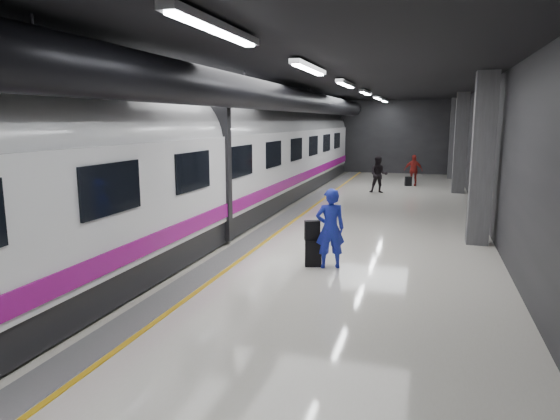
% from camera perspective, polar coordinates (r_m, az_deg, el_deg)
% --- Properties ---
extents(ground, '(40.00, 40.00, 0.00)m').
position_cam_1_polar(ground, '(12.85, 1.59, -4.49)').
color(ground, silver).
rests_on(ground, ground).
extents(platform_hall, '(10.02, 40.02, 4.51)m').
position_cam_1_polar(platform_hall, '(13.43, 1.54, 11.39)').
color(platform_hall, black).
rests_on(platform_hall, ground).
extents(train, '(3.05, 38.00, 4.05)m').
position_cam_1_polar(train, '(13.69, -11.67, 5.01)').
color(train, black).
rests_on(train, ground).
extents(traveler_main, '(0.77, 0.64, 1.79)m').
position_cam_1_polar(traveler_main, '(11.12, 5.76, -2.11)').
color(traveler_main, '#1F19C1').
rests_on(traveler_main, ground).
extents(suitcase_main, '(0.42, 0.32, 0.60)m').
position_cam_1_polar(suitcase_main, '(11.34, 3.81, -4.94)').
color(suitcase_main, black).
rests_on(suitcase_main, ground).
extents(shoulder_bag, '(0.38, 0.30, 0.45)m').
position_cam_1_polar(shoulder_bag, '(11.22, 3.70, -2.35)').
color(shoulder_bag, black).
rests_on(shoulder_bag, suitcase_main).
extents(traveler_far_a, '(0.86, 0.70, 1.67)m').
position_cam_1_polar(traveler_far_a, '(23.14, 11.21, 3.99)').
color(traveler_far_a, black).
rests_on(traveler_far_a, ground).
extents(traveler_far_b, '(0.95, 0.49, 1.56)m').
position_cam_1_polar(traveler_far_b, '(26.19, 14.99, 4.42)').
color(traveler_far_b, maroon).
rests_on(traveler_far_b, ground).
extents(suitcase_far, '(0.37, 0.30, 0.47)m').
position_cam_1_polar(suitcase_far, '(26.04, 14.45, 3.20)').
color(suitcase_far, black).
rests_on(suitcase_far, ground).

